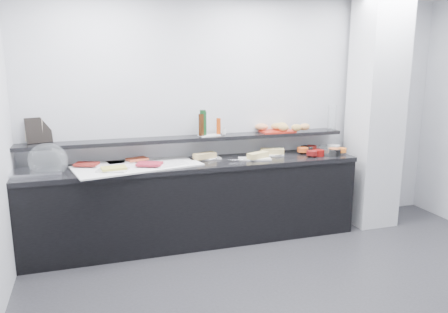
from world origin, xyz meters
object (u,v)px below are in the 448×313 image
object	(u,v)px
cloche_base	(35,172)
sandwich_plate_mid	(255,159)
condiment_tray	(209,135)
bread_tray	(277,131)
framed_print	(39,130)
carafe	(332,118)

from	to	relation	value
cloche_base	sandwich_plate_mid	bearing A→B (deg)	-0.60
cloche_base	condiment_tray	distance (m)	1.83
bread_tray	condiment_tray	bearing A→B (deg)	-177.83
cloche_base	bread_tray	size ratio (longest dim) A/B	1.32
framed_print	sandwich_plate_mid	bearing A→B (deg)	-25.85
carafe	condiment_tray	bearing A→B (deg)	178.69
cloche_base	bread_tray	world-z (taller)	bread_tray
cloche_base	sandwich_plate_mid	distance (m)	2.26
framed_print	carafe	distance (m)	3.29
bread_tray	carafe	world-z (taller)	carafe
condiment_tray	bread_tray	bearing A→B (deg)	-9.12
condiment_tray	bread_tray	world-z (taller)	bread_tray
framed_print	condiment_tray	xyz separation A→B (m)	(1.76, -0.10, -0.12)
sandwich_plate_mid	framed_print	bearing A→B (deg)	-173.96
cloche_base	sandwich_plate_mid	world-z (taller)	cloche_base
framed_print	condiment_tray	size ratio (longest dim) A/B	1.16
bread_tray	carafe	xyz separation A→B (m)	(0.70, -0.05, 0.14)
cloche_base	sandwich_plate_mid	size ratio (longest dim) A/B	1.42
cloche_base	carafe	distance (m)	3.35
cloche_base	condiment_tray	size ratio (longest dim) A/B	2.28
condiment_tray	bread_tray	size ratio (longest dim) A/B	0.58
condiment_tray	sandwich_plate_mid	bearing A→B (deg)	-37.44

